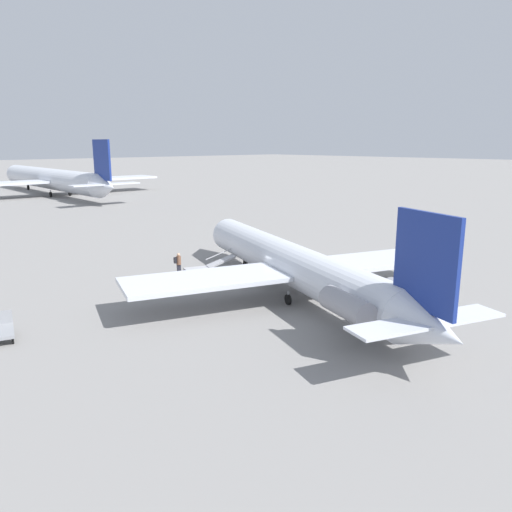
% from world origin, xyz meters
% --- Properties ---
extents(ground_plane, '(600.00, 600.00, 0.00)m').
position_xyz_m(ground_plane, '(0.00, 0.00, 0.00)').
color(ground_plane, gray).
extents(airplane_main, '(28.92, 22.42, 7.05)m').
position_xyz_m(airplane_main, '(-0.90, 0.32, 2.11)').
color(airplane_main, silver).
rests_on(airplane_main, ground).
extents(airplane_taxiing_distant, '(53.46, 40.97, 10.42)m').
position_xyz_m(airplane_taxiing_distant, '(75.49, -14.01, 3.10)').
color(airplane_taxiing_distant, silver).
rests_on(airplane_taxiing_distant, ground).
extents(boarding_stairs, '(2.29, 4.12, 1.74)m').
position_xyz_m(boarding_stairs, '(7.89, 1.30, 0.38)').
color(boarding_stairs, '#B2B2B7').
rests_on(boarding_stairs, ground).
extents(passenger, '(0.43, 0.57, 1.74)m').
position_xyz_m(passenger, '(8.76, 2.86, 1.00)').
color(passenger, '#23232D').
rests_on(passenger, ground).
extents(luggage_cart, '(2.42, 1.66, 1.22)m').
position_xyz_m(luggage_cart, '(4.41, 16.74, 0.46)').
color(luggage_cart, gray).
rests_on(luggage_cart, ground).
extents(traffic_cone_near_stairs, '(0.61, 0.61, 0.67)m').
position_xyz_m(traffic_cone_near_stairs, '(7.83, 6.74, 0.31)').
color(traffic_cone_near_stairs, black).
rests_on(traffic_cone_near_stairs, ground).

